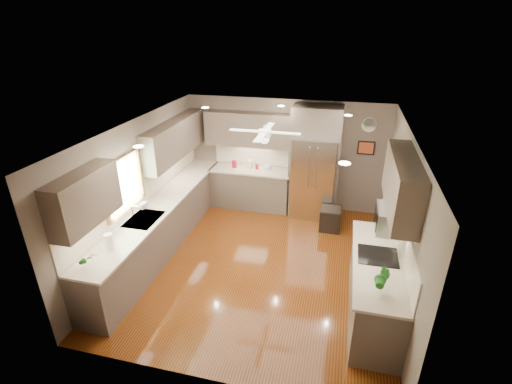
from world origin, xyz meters
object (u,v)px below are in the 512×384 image
at_px(stool, 330,219).
at_px(paper_towel, 109,242).
at_px(canister_d, 257,166).
at_px(canister_a, 234,164).
at_px(potted_plant_left, 89,258).
at_px(refrigerator, 314,165).
at_px(soap_bottle, 144,205).
at_px(bowl, 267,169).
at_px(canister_c, 250,164).
at_px(microwave, 391,219).
at_px(potted_plant_right, 383,278).

relative_size(stool, paper_towel, 1.68).
height_order(canister_d, paper_towel, paper_towel).
xyz_separation_m(canister_a, potted_plant_left, (-0.84, -4.10, 0.06)).
bearing_deg(refrigerator, soap_bottle, -139.78).
bearing_deg(soap_bottle, refrigerator, 40.22).
bearing_deg(refrigerator, canister_a, 178.48).
bearing_deg(canister_d, refrigerator, -3.97).
bearing_deg(bowl, canister_a, -177.68).
bearing_deg(canister_c, soap_bottle, -118.29).
height_order(canister_a, canister_d, canister_a).
xyz_separation_m(potted_plant_left, paper_towel, (0.04, 0.42, 0.00)).
height_order(soap_bottle, stool, soap_bottle).
xyz_separation_m(canister_a, microwave, (3.15, -2.76, 0.46)).
bearing_deg(microwave, paper_towel, -166.72).
distance_m(potted_plant_right, refrigerator, 3.80).
distance_m(canister_c, canister_d, 0.16).
bearing_deg(potted_plant_left, canister_c, 73.84).
bearing_deg(canister_d, soap_bottle, -121.22).
relative_size(canister_d, soap_bottle, 0.51).
relative_size(potted_plant_left, refrigerator, 0.11).
bearing_deg(canister_d, canister_c, 175.94).
xyz_separation_m(canister_a, potted_plant_right, (3.03, -3.65, 0.09)).
distance_m(potted_plant_right, paper_towel, 3.83).
relative_size(canister_d, refrigerator, 0.04).
bearing_deg(potted_plant_left, refrigerator, 56.68).
bearing_deg(refrigerator, potted_plant_right, -71.48).
relative_size(canister_a, canister_c, 0.89).
distance_m(canister_c, microwave, 3.98).
relative_size(canister_d, bowl, 0.51).
relative_size(refrigerator, paper_towel, 8.39).
bearing_deg(stool, potted_plant_left, -132.19).
bearing_deg(bowl, refrigerator, -4.35).
distance_m(potted_plant_right, microwave, 0.98).
bearing_deg(canister_a, soap_bottle, -111.76).
distance_m(potted_plant_left, stool, 4.73).
height_order(potted_plant_right, bowl, potted_plant_right).
bearing_deg(canister_a, potted_plant_left, -101.60).
xyz_separation_m(bowl, refrigerator, (1.05, -0.08, 0.22)).
relative_size(canister_c, paper_towel, 0.67).
bearing_deg(microwave, canister_a, 138.81).
bearing_deg(microwave, canister_c, 134.77).
bearing_deg(paper_towel, canister_a, 77.75).
height_order(potted_plant_right, paper_towel, potted_plant_right).
relative_size(canister_a, paper_towel, 0.60).
bearing_deg(microwave, bowl, 130.42).
xyz_separation_m(refrigerator, stool, (0.46, -0.61, -0.95)).
xyz_separation_m(soap_bottle, potted_plant_left, (0.12, -1.70, 0.03)).
bearing_deg(canister_d, paper_towel, -109.53).
relative_size(soap_bottle, microwave, 0.39).
distance_m(canister_c, soap_bottle, 2.79).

